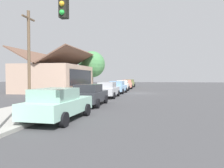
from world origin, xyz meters
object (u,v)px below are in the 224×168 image
car_seafoam (58,104)px  car_skyblue (118,87)px  car_charcoal (90,95)px  car_ivory (123,85)px  shade_tree (92,64)px  car_olive (130,83)px  fire_hydrant_red (91,93)px  traffic_light_main (18,35)px  utility_pole_wooden (29,55)px  car_silver (108,90)px  car_coral (127,84)px

car_seafoam → car_skyblue: size_ratio=1.05×
car_charcoal → car_ivory: bearing=-0.5°
car_charcoal → shade_tree: (22.63, 6.00, 3.52)m
car_olive → fire_hydrant_red: size_ratio=6.62×
traffic_light_main → shade_tree: bearing=11.1°
car_skyblue → utility_pole_wooden: size_ratio=0.60×
car_skyblue → traffic_light_main: traffic_light_main is taller
car_olive → shade_tree: (-7.94, 6.06, 3.52)m
car_ivory → car_seafoam: bearing=177.4°
car_seafoam → traffic_light_main: 4.58m
car_charcoal → car_ivory: size_ratio=0.99×
car_silver → fire_hydrant_red: 1.90m
car_silver → car_coral: same height
car_ivory → car_olive: size_ratio=1.00×
car_seafoam → car_coral: 29.99m
car_charcoal → car_ivory: same height
car_silver → traffic_light_main: traffic_light_main is taller
car_skyblue → utility_pole_wooden: bearing=157.3°
car_seafoam → fire_hydrant_red: 11.15m
car_coral → fire_hydrant_red: bearing=172.2°
utility_pole_wooden → car_charcoal: bearing=-98.1°
car_coral → fire_hydrant_red: size_ratio=6.65×
car_coral → shade_tree: size_ratio=0.71×
car_skyblue → traffic_light_main: size_ratio=0.87×
car_silver → car_seafoam: bearing=-179.9°
car_skyblue → car_coral: (11.69, 0.05, 0.00)m
car_ivory → shade_tree: size_ratio=0.70×
car_silver → car_coral: (17.74, -0.04, 0.00)m
car_skyblue → shade_tree: size_ratio=0.67×
shade_tree → car_charcoal: bearing=-165.1°
car_olive → fire_hydrant_red: (-25.26, 1.40, -0.32)m
car_ivory → shade_tree: shade_tree is taller
car_olive → car_silver: bearing=178.6°
utility_pole_wooden → car_skyblue: bearing=-25.1°
car_skyblue → shade_tree: (10.08, 6.19, 3.52)m
car_ivory → car_coral: size_ratio=0.99×
car_coral → car_olive: bearing=-2.6°
car_charcoal → car_olive: (30.57, -0.05, 0.00)m
car_charcoal → car_silver: same height
car_silver → car_skyblue: 6.05m
car_coral → traffic_light_main: size_ratio=0.91×
car_coral → traffic_light_main: traffic_light_main is taller
car_skyblue → fire_hydrant_red: (-7.24, 1.53, -0.32)m
car_seafoam → shade_tree: (28.39, 6.04, 3.52)m
car_silver → traffic_light_main: size_ratio=0.89×
traffic_light_main → utility_pole_wooden: 11.70m
car_seafoam → car_ivory: (24.34, -0.05, -0.00)m
car_skyblue → traffic_light_main: (-22.01, -0.13, 2.68)m
car_skyblue → car_seafoam: bearing=-178.0°
car_ivory → car_silver: bearing=177.6°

